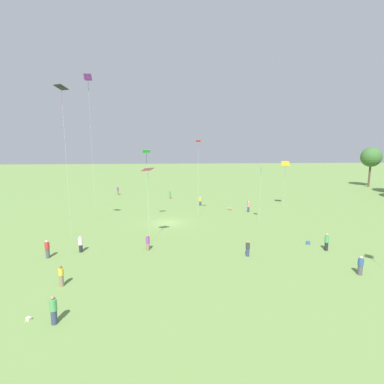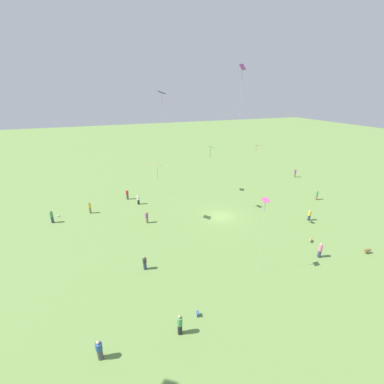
{
  "view_description": "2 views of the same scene",
  "coord_description": "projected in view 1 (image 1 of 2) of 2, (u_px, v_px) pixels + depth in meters",
  "views": [
    {
      "loc": [
        41.77,
        0.65,
        11.41
      ],
      "look_at": [
        4.16,
        3.18,
        5.12
      ],
      "focal_mm": 28.0,
      "sensor_mm": 36.0,
      "label": 1
    },
    {
      "loc": [
        16.67,
        31.07,
        17.89
      ],
      "look_at": [
        5.06,
        0.57,
        4.91
      ],
      "focal_mm": 24.0,
      "sensor_mm": 36.0,
      "label": 2
    }
  ],
  "objects": [
    {
      "name": "ground_plane",
      "position": [
        168.0,
        223.0,
        42.94
      ],
      "size": [
        240.0,
        240.0,
        0.0
      ],
      "primitive_type": "plane",
      "color": "#6B8E47"
    },
    {
      "name": "kite_3",
      "position": [
        285.0,
        165.0,
        51.68
      ],
      "size": [
        1.35,
        1.51,
        8.15
      ],
      "rotation": [
        0.0,
        0.0,
        0.53
      ],
      "color": "orange",
      "rests_on": "ground_plane"
    },
    {
      "name": "person_8",
      "position": [
        61.0,
        276.0,
        23.85
      ],
      "size": [
        0.52,
        0.52,
        1.76
      ],
      "rotation": [
        0.0,
        0.0,
        3.53
      ],
      "color": "#847056",
      "rests_on": "ground_plane"
    },
    {
      "name": "dog_1",
      "position": [
        248.0,
        202.0,
        55.34
      ],
      "size": [
        0.81,
        0.4,
        0.61
      ],
      "rotation": [
        0.0,
        0.0,
        1.45
      ],
      "color": "brown",
      "rests_on": "ground_plane"
    },
    {
      "name": "picnic_bag_1",
      "position": [
        29.0,
        319.0,
        19.4
      ],
      "size": [
        0.34,
        0.37,
        0.2
      ],
      "rotation": [
        0.0,
        0.0,
        1.11
      ],
      "color": "beige",
      "rests_on": "ground_plane"
    },
    {
      "name": "tree_0",
      "position": [
        371.0,
        157.0,
        76.31
      ],
      "size": [
        5.01,
        5.01,
        10.19
      ],
      "color": "brown",
      "rests_on": "ground_plane"
    },
    {
      "name": "person_1",
      "position": [
        148.0,
        243.0,
        31.79
      ],
      "size": [
        0.49,
        0.49,
        1.73
      ],
      "rotation": [
        0.0,
        0.0,
        1.78
      ],
      "color": "#847056",
      "rests_on": "ground_plane"
    },
    {
      "name": "kite_4",
      "position": [
        146.0,
        154.0,
        40.24
      ],
      "size": [
        1.09,
        1.16,
        10.42
      ],
      "rotation": [
        0.0,
        0.0,
        4.08
      ],
      "color": "green",
      "rests_on": "ground_plane"
    },
    {
      "name": "kite_7",
      "position": [
        261.0,
        169.0,
        40.38
      ],
      "size": [
        0.72,
        0.69,
        8.31
      ],
      "rotation": [
        0.0,
        0.0,
        2.32
      ],
      "color": "#E54C99",
      "rests_on": "ground_plane"
    },
    {
      "name": "kite_2",
      "position": [
        61.0,
        93.0,
        33.91
      ],
      "size": [
        1.63,
        1.66,
        17.77
      ],
      "rotation": [
        0.0,
        0.0,
        3.39
      ],
      "color": "black",
      "rests_on": "ground_plane"
    },
    {
      "name": "person_6",
      "position": [
        170.0,
        195.0,
        60.92
      ],
      "size": [
        0.5,
        0.5,
        1.72
      ],
      "rotation": [
        0.0,
        0.0,
        3.44
      ],
      "color": "#847056",
      "rests_on": "ground_plane"
    },
    {
      "name": "person_4",
      "position": [
        200.0,
        201.0,
        54.43
      ],
      "size": [
        0.46,
        0.46,
        1.64
      ],
      "rotation": [
        0.0,
        0.0,
        4.77
      ],
      "color": "#333D5B",
      "rests_on": "ground_plane"
    },
    {
      "name": "person_5",
      "position": [
        81.0,
        244.0,
        31.32
      ],
      "size": [
        0.51,
        0.51,
        1.75
      ],
      "rotation": [
        0.0,
        0.0,
        1.36
      ],
      "color": "#232328",
      "rests_on": "ground_plane"
    },
    {
      "name": "person_2",
      "position": [
        47.0,
        249.0,
        29.71
      ],
      "size": [
        0.63,
        0.63,
        1.83
      ],
      "rotation": [
        0.0,
        0.0,
        2.44
      ],
      "color": "#4C4C51",
      "rests_on": "ground_plane"
    },
    {
      "name": "person_3",
      "position": [
        248.0,
        249.0,
        30.2
      ],
      "size": [
        0.59,
        0.59,
        1.6
      ],
      "rotation": [
        0.0,
        0.0,
        2.52
      ],
      "color": "#333D5B",
      "rests_on": "ground_plane"
    },
    {
      "name": "person_9",
      "position": [
        248.0,
        207.0,
        49.34
      ],
      "size": [
        0.58,
        0.58,
        1.82
      ],
      "rotation": [
        0.0,
        0.0,
        2.58
      ],
      "color": "#333D5B",
      "rests_on": "ground_plane"
    },
    {
      "name": "person_7",
      "position": [
        327.0,
        242.0,
        31.78
      ],
      "size": [
        0.59,
        0.59,
        1.87
      ],
      "rotation": [
        0.0,
        0.0,
        3.71
      ],
      "color": "#232328",
      "rests_on": "ground_plane"
    },
    {
      "name": "person_0",
      "position": [
        118.0,
        191.0,
        65.36
      ],
      "size": [
        0.51,
        0.51,
        1.88
      ],
      "rotation": [
        0.0,
        0.0,
        2.92
      ],
      "color": "#847056",
      "rests_on": "ground_plane"
    },
    {
      "name": "dog_0",
      "position": [
        230.0,
        208.0,
        50.71
      ],
      "size": [
        0.71,
        0.59,
        0.48
      ],
      "rotation": [
        0.0,
        0.0,
        5.33
      ],
      "color": "tan",
      "rests_on": "ground_plane"
    },
    {
      "name": "picnic_bag_0",
      "position": [
        308.0,
        243.0,
        33.76
      ],
      "size": [
        0.29,
        0.44,
        0.38
      ],
      "rotation": [
        0.0,
        0.0,
        1.33
      ],
      "color": "#33518C",
      "rests_on": "ground_plane"
    },
    {
      "name": "person_11",
      "position": [
        360.0,
        266.0,
        25.93
      ],
      "size": [
        0.64,
        0.64,
        1.7
      ],
      "rotation": [
        0.0,
        0.0,
        3.7
      ],
      "color": "#4C4C51",
      "rests_on": "ground_plane"
    },
    {
      "name": "person_10",
      "position": [
        54.0,
        310.0,
        18.87
      ],
      "size": [
        0.57,
        0.57,
        1.91
      ],
      "rotation": [
        0.0,
        0.0,
        5.04
      ],
      "color": "#333D5B",
      "rests_on": "ground_plane"
    },
    {
      "name": "kite_0",
      "position": [
        198.0,
        146.0,
        43.35
      ],
      "size": [
        0.72,
        0.75,
        11.71
      ],
      "rotation": [
        0.0,
        0.0,
        4.0
      ],
      "color": "red",
      "rests_on": "ground_plane"
    },
    {
      "name": "kite_1",
      "position": [
        88.0,
        83.0,
        48.06
      ],
      "size": [
        0.86,
        1.25,
        22.19
      ],
      "rotation": [
        0.0,
        0.0,
        4.02
      ],
      "color": "purple",
      "rests_on": "ground_plane"
    },
    {
      "name": "kite_5",
      "position": [
        148.0,
        171.0,
        32.43
      ],
      "size": [
        1.67,
        1.69,
        8.73
      ],
      "rotation": [
        0.0,
        0.0,
        4.52
      ],
      "color": "#E54C99",
      "rests_on": "ground_plane"
    }
  ]
}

